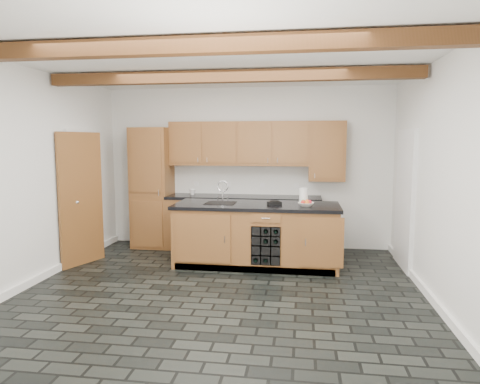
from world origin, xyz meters
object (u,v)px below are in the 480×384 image
object	(u,v)px
island	(257,235)
paper_towel	(304,196)
kitchen_scale	(274,203)
fruit_bowl	(306,204)

from	to	relation	value
island	paper_towel	distance (m)	0.91
kitchen_scale	paper_towel	world-z (taller)	paper_towel
island	paper_towel	size ratio (longest dim) A/B	9.97
kitchen_scale	paper_towel	bearing A→B (deg)	-14.55
kitchen_scale	paper_towel	xyz separation A→B (m)	(0.43, 0.07, 0.10)
island	fruit_bowl	world-z (taller)	fruit_bowl
island	paper_towel	world-z (taller)	paper_towel
island	paper_towel	bearing A→B (deg)	3.48
fruit_bowl	paper_towel	bearing A→B (deg)	103.45
island	kitchen_scale	world-z (taller)	kitchen_scale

